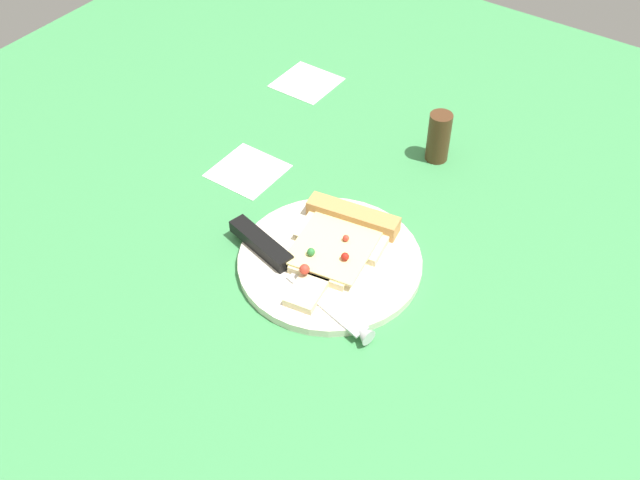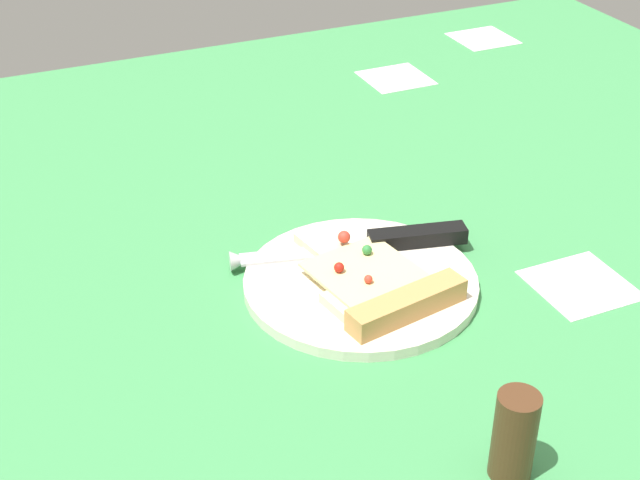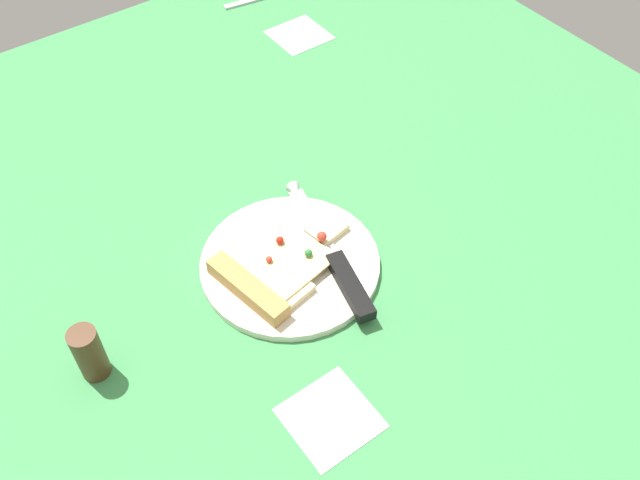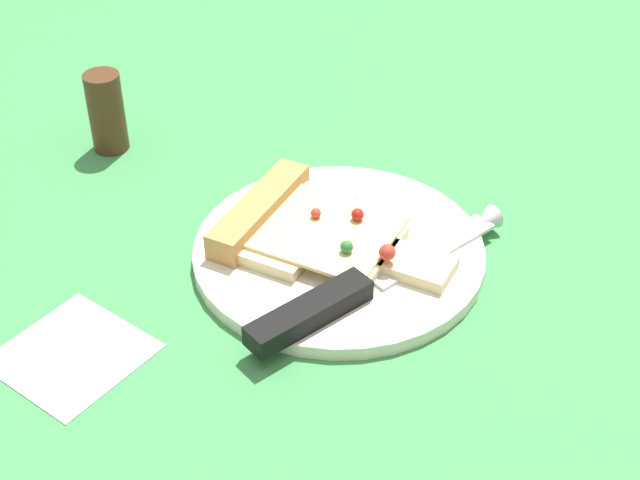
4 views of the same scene
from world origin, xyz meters
TOP-DOWN VIEW (x-y plane):
  - ground_plane at (0.03, -0.02)cm, footprint 141.06×141.06cm
  - plate at (1.76, 3.96)cm, footprint 22.48×22.48cm
  - pizza_slice at (-0.78, 3.51)cm, footprint 18.49×12.59cm
  - knife at (6.12, 0.43)cm, footprint 7.57×23.84cm
  - pepper_shaker at (-24.18, 4.45)cm, footprint 3.20×3.20cm

SIDE VIEW (x-z plane):
  - ground_plane at x=0.03cm, z-range -3.00..0.00cm
  - plate at x=1.76cm, z-range 0.00..1.10cm
  - knife at x=6.12cm, z-range 0.48..2.93cm
  - pizza_slice at x=-0.78cm, z-range 0.61..3.16cm
  - pepper_shaker at x=-24.18cm, z-range 0.00..7.38cm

